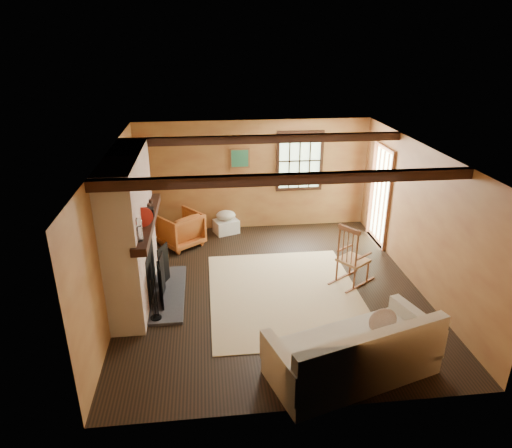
{
  "coord_description": "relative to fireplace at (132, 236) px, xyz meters",
  "views": [
    {
      "loc": [
        -1.03,
        -6.73,
        4.06
      ],
      "look_at": [
        -0.22,
        0.4,
        1.05
      ],
      "focal_mm": 32.0,
      "sensor_mm": 36.0,
      "label": 1
    }
  ],
  "objects": [
    {
      "name": "rug",
      "position": [
        2.43,
        -0.2,
        -1.1
      ],
      "size": [
        2.5,
        3.0,
        0.01
      ],
      "primitive_type": "cube",
      "color": "beige",
      "rests_on": "ground"
    },
    {
      "name": "rocking_chair",
      "position": [
        3.64,
        0.05,
        -0.64
      ],
      "size": [
        0.9,
        0.8,
        1.11
      ],
      "rotation": [
        0.0,
        0.0,
        2.18
      ],
      "color": "#A68250",
      "rests_on": "ground"
    },
    {
      "name": "basket_pillow",
      "position": [
        1.58,
        2.47,
        -0.7
      ],
      "size": [
        0.43,
        0.34,
        0.21
      ],
      "primitive_type": "ellipsoid",
      "rotation": [
        0.0,
        0.0,
        0.01
      ],
      "color": "beige",
      "rests_on": "laundry_basket"
    },
    {
      "name": "laundry_basket",
      "position": [
        1.58,
        2.47,
        -0.95
      ],
      "size": [
        0.6,
        0.53,
        0.3
      ],
      "primitive_type": "cube",
      "rotation": [
        0.0,
        0.0,
        0.36
      ],
      "color": "white",
      "rests_on": "ground"
    },
    {
      "name": "fireplace",
      "position": [
        0.0,
        0.0,
        0.0
      ],
      "size": [
        1.02,
        2.3,
        2.4
      ],
      "color": "#AF6644",
      "rests_on": "ground"
    },
    {
      "name": "ground",
      "position": [
        2.23,
        0.0,
        -1.1
      ],
      "size": [
        5.5,
        5.5,
        0.0
      ],
      "primitive_type": "plane",
      "color": "black",
      "rests_on": "ground"
    },
    {
      "name": "sofa",
      "position": [
        2.97,
        -2.25,
        -0.79
      ],
      "size": [
        2.33,
        1.54,
        0.87
      ],
      "rotation": [
        0.0,
        0.0,
        0.3
      ],
      "color": "beige",
      "rests_on": "ground"
    },
    {
      "name": "firewood_pile",
      "position": [
        0.13,
        2.6,
        -0.98
      ],
      "size": [
        0.65,
        0.12,
        0.24
      ],
      "color": "brown",
      "rests_on": "ground"
    },
    {
      "name": "room_envelope",
      "position": [
        2.45,
        0.26,
        0.53
      ],
      "size": [
        5.02,
        5.52,
        2.44
      ],
      "color": "#AB793C",
      "rests_on": "ground"
    },
    {
      "name": "armchair",
      "position": [
        0.62,
        1.93,
        -0.75
      ],
      "size": [
        1.08,
        1.09,
        0.71
      ],
      "primitive_type": "imported",
      "rotation": [
        0.0,
        0.0,
        -2.48
      ],
      "color": "#BF6026",
      "rests_on": "ground"
    }
  ]
}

